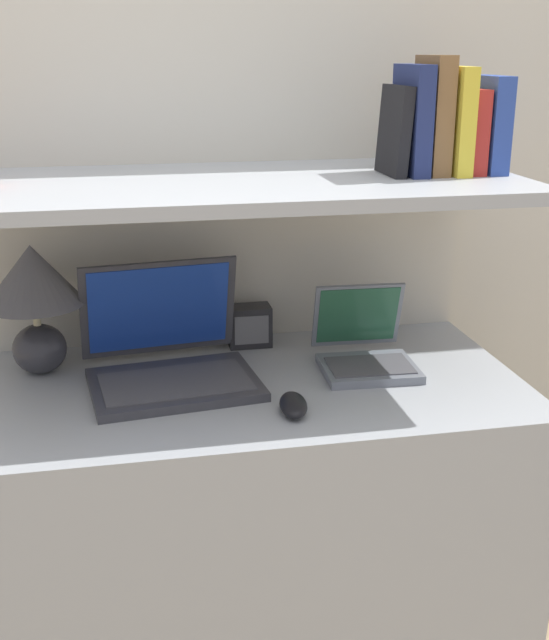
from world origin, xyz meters
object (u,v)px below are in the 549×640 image
at_px(table_lamp, 34,290).
at_px(book_red, 469,131).
at_px(computer_mouse, 293,405).
at_px(router_box, 249,326).
at_px(book_blue, 488,125).
at_px(laptop_small, 365,350).
at_px(book_black, 394,131).
at_px(book_yellow, 453,121).
at_px(book_navy, 412,120).
at_px(book_brown, 433,116).
at_px(laptop_large, 169,359).

distance_m(table_lamp, book_red, 1.04).
bearing_deg(computer_mouse, book_red, 28.10).
xyz_separation_m(router_box, book_blue, (0.52, -0.17, 0.50)).
xyz_separation_m(laptop_small, book_black, (0.06, 0.03, 0.50)).
relative_size(book_yellow, book_navy, 0.98).
bearing_deg(book_yellow, book_red, 0.00).
bearing_deg(table_lamp, laptop_small, -8.85).
height_order(router_box, book_red, book_red).
bearing_deg(book_brown, book_blue, -0.00).
bearing_deg(book_navy, book_blue, -0.00).
distance_m(laptop_large, book_navy, 0.76).
bearing_deg(table_lamp, router_box, 9.22).
relative_size(laptop_small, book_yellow, 1.08).
relative_size(laptop_small, book_black, 1.29).
height_order(laptop_small, book_red, book_red).
distance_m(book_blue, book_red, 0.05).
height_order(laptop_large, book_blue, book_blue).
relative_size(table_lamp, book_brown, 1.19).
bearing_deg(book_red, book_black, 180.00).
bearing_deg(laptop_small, table_lamp, 171.15).
xyz_separation_m(router_box, book_red, (0.47, -0.17, 0.49)).
xyz_separation_m(table_lamp, book_red, (0.98, -0.09, 0.34)).
bearing_deg(book_brown, table_lamp, 174.22).
height_order(table_lamp, book_yellow, book_yellow).
bearing_deg(book_yellow, book_brown, 180.00).
relative_size(table_lamp, book_red, 1.65).
height_order(laptop_large, book_navy, book_navy).
relative_size(book_brown, book_black, 1.31).
relative_size(table_lamp, laptop_large, 0.76).
relative_size(router_box, book_black, 0.55).
bearing_deg(book_blue, book_black, 180.00).
relative_size(router_box, book_blue, 0.50).
distance_m(router_box, book_blue, 0.74).
bearing_deg(laptop_large, book_blue, 1.40).
distance_m(laptop_large, laptop_small, 0.46).
bearing_deg(laptop_large, book_brown, 1.71).
xyz_separation_m(router_box, book_navy, (0.34, -0.17, 0.51)).
relative_size(book_navy, book_black, 1.22).
height_order(book_brown, book_navy, book_brown).
xyz_separation_m(book_red, book_navy, (-0.14, 0.00, 0.03)).
bearing_deg(table_lamp, book_black, -6.41).
distance_m(laptop_large, book_red, 0.85).
distance_m(laptop_large, book_black, 0.71).
relative_size(book_blue, book_red, 1.15).
height_order(laptop_large, laptop_small, laptop_large).
height_order(computer_mouse, book_black, book_black).
height_order(book_navy, book_black, book_navy).
relative_size(computer_mouse, router_box, 1.13).
distance_m(computer_mouse, book_brown, 0.71).
relative_size(book_blue, book_yellow, 0.91).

